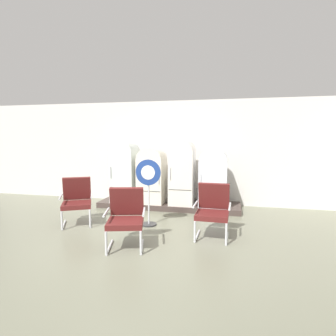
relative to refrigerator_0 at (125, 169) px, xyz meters
The scene contains 11 objects.
ground 3.31m from the refrigerator_0, 68.21° to the right, with size 12.00×10.00×0.05m, color #6B6C58.
back_wall 1.45m from the refrigerator_0, 32.00° to the left, with size 11.76×0.12×2.82m.
display_plinth 1.50m from the refrigerator_0, ahead, with size 3.66×0.95×0.13m, color #433732.
refrigerator_0 is the anchor object (origin of this frame).
refrigerator_1 0.75m from the refrigerator_0, ahead, with size 0.66×0.65×1.45m.
refrigerator_2 1.54m from the refrigerator_0, ahead, with size 0.61×0.63×1.63m.
refrigerator_3 2.32m from the refrigerator_0, ahead, with size 0.67×0.63×1.44m.
armchair_left 1.78m from the refrigerator_0, 104.38° to the right, with size 0.83×0.86×0.97m.
armchair_right 3.07m from the refrigerator_0, 36.82° to the right, with size 0.66×0.69×0.97m.
armchair_center 2.83m from the refrigerator_0, 68.14° to the right, with size 0.75×0.80×0.97m.
sign_stand 1.84m from the refrigerator_0, 53.20° to the right, with size 0.53×0.32×1.38m.
Camera 1 is at (1.55, -3.88, 1.81)m, focal length 29.47 mm.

